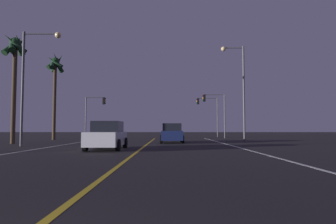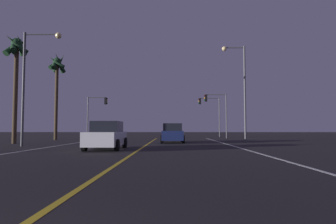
{
  "view_description": "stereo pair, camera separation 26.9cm",
  "coord_description": "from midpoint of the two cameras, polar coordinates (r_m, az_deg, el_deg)",
  "views": [
    {
      "loc": [
        1.67,
        -0.96,
        1.26
      ],
      "look_at": [
        1.53,
        31.64,
        3.1
      ],
      "focal_mm": 31.2,
      "sensor_mm": 36.0,
      "label": 1
    },
    {
      "loc": [
        1.94,
        -0.96,
        1.26
      ],
      "look_at": [
        1.53,
        31.64,
        3.1
      ],
      "focal_mm": 31.2,
      "sensor_mm": 36.0,
      "label": 2
    }
  ],
  "objects": [
    {
      "name": "traffic_light_near_right",
      "position": [
        38.42,
        9.08,
        1.22
      ],
      "size": [
        2.95,
        0.36,
        5.72
      ],
      "rotation": [
        0.0,
        0.0,
        3.14
      ],
      "color": "#4C4C51",
      "rests_on": "ground"
    },
    {
      "name": "street_lamp_right_far",
      "position": [
        27.93,
        13.66,
        5.76
      ],
      "size": [
        2.16,
        0.44,
        8.93
      ],
      "rotation": [
        0.0,
        0.0,
        3.14
      ],
      "color": "#4C4C51",
      "rests_on": "ground"
    },
    {
      "name": "traffic_light_near_left",
      "position": [
        39.14,
        -13.95,
        0.81
      ],
      "size": [
        2.66,
        0.36,
        5.35
      ],
      "color": "#4C4C51",
      "rests_on": "ground"
    },
    {
      "name": "traffic_light_far_right",
      "position": [
        43.84,
        7.83,
        0.78
      ],
      "size": [
        3.19,
        0.36,
        5.82
      ],
      "rotation": [
        0.0,
        0.0,
        3.14
      ],
      "color": "#4C4C51",
      "rests_on": "ground"
    },
    {
      "name": "car_ahead_far",
      "position": [
        25.81,
        0.71,
        -4.21
      ],
      "size": [
        2.02,
        4.3,
        1.7
      ],
      "rotation": [
        0.0,
        0.0,
        1.57
      ],
      "color": "black",
      "rests_on": "ground"
    },
    {
      "name": "lane_edge_left",
      "position": [
        18.15,
        -26.71,
        -6.87
      ],
      "size": [
        0.16,
        42.39,
        0.01
      ],
      "primitive_type": "cube",
      "color": "silver",
      "rests_on": "ground"
    },
    {
      "name": "palm_tree_left_mid",
      "position": [
        28.02,
        -27.73,
        9.79
      ],
      "size": [
        2.04,
        2.15,
        9.35
      ],
      "color": "#473826",
      "rests_on": "ground"
    },
    {
      "name": "lane_edge_right",
      "position": [
        16.84,
        16.12,
        -7.39
      ],
      "size": [
        0.16,
        42.39,
        0.01
      ],
      "primitive_type": "cube",
      "color": "silver",
      "rests_on": "ground"
    },
    {
      "name": "palm_tree_left_far",
      "position": [
        35.29,
        -21.13,
        7.49
      ],
      "size": [
        2.1,
        2.14,
        9.7
      ],
      "color": "#473826",
      "rests_on": "ground"
    },
    {
      "name": "car_oncoming",
      "position": [
        17.93,
        -11.99,
        -4.57
      ],
      "size": [
        2.02,
        4.3,
        1.7
      ],
      "rotation": [
        0.0,
        0.0,
        -1.57
      ],
      "color": "black",
      "rests_on": "ground"
    },
    {
      "name": "street_lamp_left_mid",
      "position": [
        23.19,
        -25.11,
        6.95
      ],
      "size": [
        2.76,
        0.44,
        8.22
      ],
      "color": "#4C4C51",
      "rests_on": "ground"
    },
    {
      "name": "lane_center_divider",
      "position": [
        16.31,
        -6.15,
        -7.64
      ],
      "size": [
        0.16,
        42.39,
        0.01
      ],
      "primitive_type": "cube",
      "color": "gold",
      "rests_on": "ground"
    }
  ]
}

